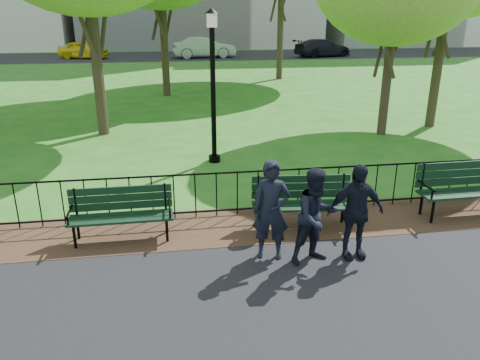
{
  "coord_description": "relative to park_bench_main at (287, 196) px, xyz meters",
  "views": [
    {
      "loc": [
        -1.81,
        -6.2,
        3.77
      ],
      "look_at": [
        -0.62,
        1.5,
        0.91
      ],
      "focal_mm": 35.0,
      "sensor_mm": 36.0,
      "label": 1
    }
  ],
  "objects": [
    {
      "name": "ground",
      "position": [
        -0.19,
        -1.28,
        -0.63
      ],
      "size": [
        120.0,
        120.0,
        0.0
      ],
      "primitive_type": "plane",
      "color": "#205F19"
    },
    {
      "name": "dirt_strip",
      "position": [
        -0.19,
        0.22,
        -0.62
      ],
      "size": [
        60.0,
        1.6,
        0.01
      ],
      "primitive_type": "cube",
      "color": "#312014",
      "rests_on": "ground"
    },
    {
      "name": "far_street",
      "position": [
        -0.19,
        33.72,
        -0.63
      ],
      "size": [
        70.0,
        9.0,
        0.01
      ],
      "primitive_type": "cube",
      "color": "black",
      "rests_on": "ground"
    },
    {
      "name": "iron_fence",
      "position": [
        -0.19,
        0.72,
        -0.13
      ],
      "size": [
        24.06,
        0.06,
        1.0
      ],
      "color": "black",
      "rests_on": "ground"
    },
    {
      "name": "park_bench_main",
      "position": [
        0.0,
        0.0,
        0.0
      ],
      "size": [
        1.84,
        0.72,
        1.02
      ],
      "rotation": [
        0.0,
        0.0,
        -0.09
      ],
      "color": "black",
      "rests_on": "ground"
    },
    {
      "name": "park_bench_left_a",
      "position": [
        -2.89,
        0.07,
        -0.07
      ],
      "size": [
        1.75,
        0.56,
        0.99
      ],
      "rotation": [
        0.0,
        0.0,
        0.01
      ],
      "color": "black",
      "rests_on": "ground"
    },
    {
      "name": "park_bench_right_a",
      "position": [
        3.57,
        0.12,
        0.0
      ],
      "size": [
        1.98,
        0.64,
        1.11
      ],
      "rotation": [
        0.0,
        0.0,
        0.02
      ],
      "color": "black",
      "rests_on": "ground"
    },
    {
      "name": "lamppost",
      "position": [
        -0.88,
        4.16,
        1.43
      ],
      "size": [
        0.34,
        0.34,
        3.79
      ],
      "color": "black",
      "rests_on": "ground"
    },
    {
      "name": "person_left",
      "position": [
        -0.5,
        -0.97,
        0.18
      ],
      "size": [
        0.66,
        0.52,
        1.61
      ],
      "primitive_type": "imported",
      "rotation": [
        0.0,
        0.0,
        -0.25
      ],
      "color": "black",
      "rests_on": "asphalt_path"
    },
    {
      "name": "person_mid",
      "position": [
        0.15,
        -1.21,
        0.15
      ],
      "size": [
        0.83,
        0.58,
        1.54
      ],
      "primitive_type": "imported",
      "rotation": [
        0.0,
        0.0,
        0.28
      ],
      "color": "black",
      "rests_on": "asphalt_path"
    },
    {
      "name": "person_right",
      "position": [
        0.8,
        -1.15,
        0.16
      ],
      "size": [
        0.91,
        0.38,
        1.56
      ],
      "primitive_type": "imported",
      "rotation": [
        0.0,
        0.0,
        0.0
      ],
      "color": "black",
      "rests_on": "asphalt_path"
    },
    {
      "name": "taxi",
      "position": [
        -8.48,
        32.56,
        0.05
      ],
      "size": [
        4.26,
        2.79,
        1.35
      ],
      "primitive_type": "imported",
      "rotation": [
        0.0,
        0.0,
        1.24
      ],
      "color": "yellow",
      "rests_on": "far_street"
    },
    {
      "name": "sedan_silver",
      "position": [
        1.07,
        31.7,
        0.21
      ],
      "size": [
        5.18,
        2.26,
        1.66
      ],
      "primitive_type": "imported",
      "rotation": [
        0.0,
        0.0,
        1.67
      ],
      "color": "#989B9F",
      "rests_on": "far_street"
    },
    {
      "name": "sedan_dark",
      "position": [
        10.94,
        31.28,
        0.09
      ],
      "size": [
        5.25,
        3.24,
        1.42
      ],
      "primitive_type": "imported",
      "rotation": [
        0.0,
        0.0,
        1.84
      ],
      "color": "black",
      "rests_on": "far_street"
    }
  ]
}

